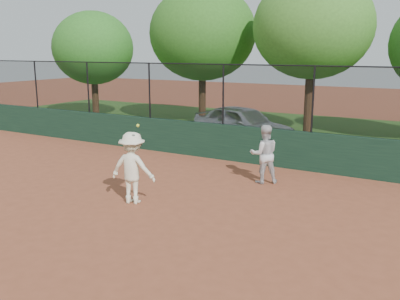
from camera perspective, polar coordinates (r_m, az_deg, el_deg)
The scene contains 10 objects.
ground at distance 10.13m, azimuth -10.29°, elevation -8.52°, with size 80.00×80.00×0.00m, color brown.
back_wall at distance 14.85m, azimuth 4.63°, elevation 0.85°, with size 26.00×0.20×1.20m, color #183524.
grass_strip at distance 20.46m, azimuth 11.82°, elevation 2.16°, with size 36.00×12.00×0.01m, color #234917.
parked_car at distance 17.84m, azimuth 5.46°, elevation 3.30°, with size 1.77×4.39×1.50m, color #ADB2B7.
player_second at distance 12.44m, azimuth 8.21°, elevation -0.52°, with size 0.80×0.62×1.64m, color silver.
player_main at distance 10.79m, azimuth -8.62°, elevation -2.28°, with size 1.23×0.85×2.01m.
fence_assembly at distance 14.62m, azimuth 4.65°, elevation 7.15°, with size 26.00×0.06×2.00m.
tree_0 at distance 24.82m, azimuth -13.56°, elevation 12.55°, with size 4.43×4.03×5.67m.
tree_1 at distance 22.22m, azimuth 0.30°, elevation 14.71°, with size 5.28×4.80×6.72m.
tree_2 at distance 19.62m, azimuth 14.21°, elevation 15.05°, with size 5.01×4.56×6.76m.
Camera 1 is at (6.18, -7.16, 3.61)m, focal length 40.00 mm.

